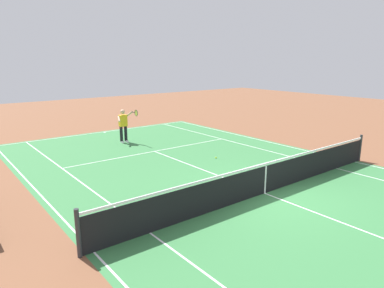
# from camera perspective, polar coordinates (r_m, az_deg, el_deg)

# --- Properties ---
(ground_plane) EXTENTS (60.00, 60.00, 0.00)m
(ground_plane) POSITION_cam_1_polar(r_m,az_deg,el_deg) (11.05, 11.79, -7.92)
(ground_plane) COLOR brown
(court_slab) EXTENTS (24.20, 11.40, 0.00)m
(court_slab) POSITION_cam_1_polar(r_m,az_deg,el_deg) (11.05, 11.79, -7.91)
(court_slab) COLOR #387A42
(court_slab) RESTS_ON ground_plane
(court_line_markings) EXTENTS (23.85, 11.05, 0.01)m
(court_line_markings) POSITION_cam_1_polar(r_m,az_deg,el_deg) (11.05, 11.79, -7.90)
(court_line_markings) COLOR white
(court_line_markings) RESTS_ON ground_plane
(tennis_net) EXTENTS (0.10, 11.70, 1.08)m
(tennis_net) POSITION_cam_1_polar(r_m,az_deg,el_deg) (10.88, 11.92, -5.51)
(tennis_net) COLOR #2D2D33
(tennis_net) RESTS_ON ground_plane
(tennis_player_near) EXTENTS (1.07, 0.78, 1.70)m
(tennis_player_near) POSITION_cam_1_polar(r_m,az_deg,el_deg) (17.46, -11.17, 3.23)
(tennis_player_near) COLOR black
(tennis_player_near) RESTS_ON ground_plane
(tennis_ball) EXTENTS (0.07, 0.07, 0.07)m
(tennis_ball) POSITION_cam_1_polar(r_m,az_deg,el_deg) (14.55, 3.95, -2.24)
(tennis_ball) COLOR #CCE01E
(tennis_ball) RESTS_ON ground_plane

